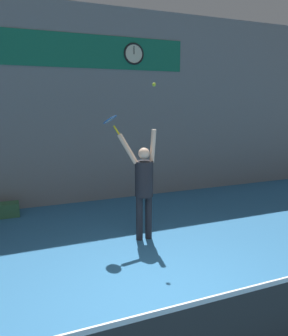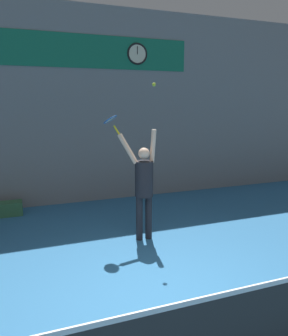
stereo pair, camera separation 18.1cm
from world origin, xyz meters
TOP-DOWN VIEW (x-y plane):
  - ground_plane at (0.00, 0.00)m, footprint 18.00×18.00m
  - back_wall at (0.00, 5.07)m, footprint 18.00×0.10m
  - sponsor_banner at (0.00, 5.01)m, footprint 5.53×0.02m
  - scoreboard_clock at (1.39, 4.99)m, footprint 0.56×0.05m
  - court_net at (0.00, -1.26)m, footprint 7.41×0.07m
  - tennis_player at (0.52, 2.15)m, footprint 0.72×0.44m
  - tennis_racket at (-0.02, 2.44)m, footprint 0.37×0.38m
  - tennis_ball at (0.67, 2.04)m, footprint 0.07×0.07m
  - equipment_bag at (-2.05, 4.54)m, footprint 0.73×0.36m

SIDE VIEW (x-z plane):
  - ground_plane at x=0.00m, z-range 0.00..0.00m
  - equipment_bag at x=-2.05m, z-range 0.00..0.32m
  - court_net at x=0.00m, z-range -0.03..1.03m
  - tennis_player at x=0.52m, z-range 0.05..2.18m
  - tennis_racket at x=-0.02m, z-range 2.10..2.47m
  - back_wall at x=0.00m, z-range 0.00..5.00m
  - tennis_ball at x=0.67m, z-range 2.89..2.96m
  - sponsor_banner at x=0.00m, z-range 3.47..4.28m
  - scoreboard_clock at x=1.39m, z-range 3.59..4.15m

